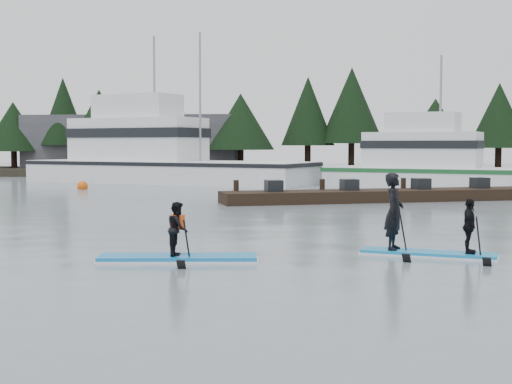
# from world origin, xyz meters

# --- Properties ---
(ground) EXTENTS (160.00, 160.00, 0.00)m
(ground) POSITION_xyz_m (0.00, 0.00, 0.00)
(ground) COLOR slate
(ground) RESTS_ON ground
(far_shore) EXTENTS (70.00, 8.00, 0.60)m
(far_shore) POSITION_xyz_m (0.00, 42.00, 0.30)
(far_shore) COLOR #2D281E
(far_shore) RESTS_ON ground
(treeline) EXTENTS (60.00, 4.00, 8.00)m
(treeline) POSITION_xyz_m (0.00, 42.00, 0.00)
(treeline) COLOR black
(treeline) RESTS_ON ground
(waterfront_building) EXTENTS (18.00, 6.00, 5.00)m
(waterfront_building) POSITION_xyz_m (-14.00, 44.00, 2.50)
(waterfront_building) COLOR #4C4C51
(waterfront_building) RESTS_ON ground
(fishing_boat_large) EXTENTS (20.50, 12.45, 10.96)m
(fishing_boat_large) POSITION_xyz_m (-8.86, 31.04, 0.85)
(fishing_boat_large) COLOR white
(fishing_boat_large) RESTS_ON ground
(fishing_boat_medium) EXTENTS (15.45, 9.12, 8.81)m
(fishing_boat_medium) POSITION_xyz_m (9.30, 27.44, 0.63)
(fishing_boat_medium) COLOR white
(fishing_boat_medium) RESTS_ON ground
(floating_dock) EXTENTS (15.38, 7.07, 0.52)m
(floating_dock) POSITION_xyz_m (5.13, 16.73, 0.26)
(floating_dock) COLOR black
(floating_dock) RESTS_ON ground
(buoy_c) EXTENTS (0.54, 0.54, 0.54)m
(buoy_c) POSITION_xyz_m (11.08, 27.08, 0.00)
(buoy_c) COLOR #E7540B
(buoy_c) RESTS_ON ground
(buoy_a) EXTENTS (0.61, 0.61, 0.61)m
(buoy_a) POSITION_xyz_m (-11.69, 23.75, 0.00)
(buoy_a) COLOR #E7540B
(buoy_a) RESTS_ON ground
(paddleboard_solo) EXTENTS (3.54, 1.22, 1.79)m
(paddleboard_solo) POSITION_xyz_m (-1.11, -0.55, 0.37)
(paddleboard_solo) COLOR #1475BE
(paddleboard_solo) RESTS_ON ground
(paddleboard_duo) EXTENTS (3.12, 1.69, 2.38)m
(paddleboard_duo) POSITION_xyz_m (4.36, 0.76, 0.72)
(paddleboard_duo) COLOR #137DBA
(paddleboard_duo) RESTS_ON ground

